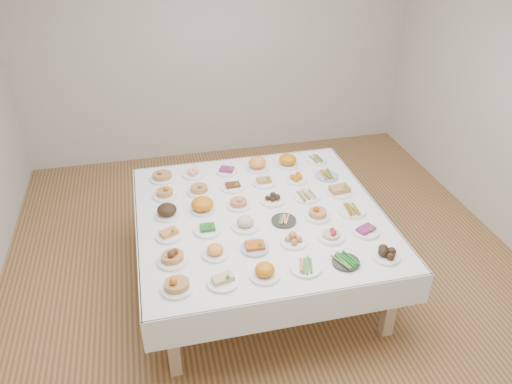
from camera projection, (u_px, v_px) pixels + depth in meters
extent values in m
plane|color=#A47144|center=(265.00, 263.00, 4.89)|extent=(5.00, 5.00, 0.00)
cube|color=beige|center=(218.00, 50.00, 6.22)|extent=(5.00, 0.02, 2.80)
cube|color=beige|center=(414.00, 382.00, 2.08)|extent=(5.00, 0.02, 2.80)
cube|color=white|center=(260.00, 217.00, 4.31)|extent=(2.08, 2.08, 0.06)
cube|color=white|center=(237.00, 170.00, 5.23)|extent=(2.10, 0.01, 0.28)
cube|color=white|center=(295.00, 312.00, 3.50)|extent=(2.10, 0.02, 0.28)
cube|color=white|center=(370.00, 212.00, 4.57)|extent=(0.01, 2.10, 0.28)
cube|color=white|center=(139.00, 244.00, 4.16)|extent=(0.02, 2.10, 0.28)
cube|color=tan|center=(172.00, 340.00, 3.62)|extent=(0.09, 0.09, 0.69)
cube|color=tan|center=(391.00, 301.00, 3.96)|extent=(0.09, 0.09, 0.69)
cube|color=tan|center=(157.00, 211.00, 5.05)|extent=(0.09, 0.09, 0.69)
cube|color=tan|center=(319.00, 191.00, 5.39)|extent=(0.09, 0.09, 0.69)
cylinder|color=white|center=(177.00, 288.00, 3.49)|extent=(0.23, 0.23, 0.02)
cylinder|color=white|center=(223.00, 282.00, 3.54)|extent=(0.23, 0.23, 0.02)
cylinder|color=white|center=(265.00, 275.00, 3.60)|extent=(0.22, 0.22, 0.02)
cylinder|color=white|center=(306.00, 268.00, 3.67)|extent=(0.23, 0.23, 0.02)
cylinder|color=#2E2B29|center=(346.00, 263.00, 3.73)|extent=(0.20, 0.20, 0.02)
cylinder|color=white|center=(385.00, 257.00, 3.79)|extent=(0.22, 0.22, 0.02)
cylinder|color=white|center=(173.00, 261.00, 3.74)|extent=(0.23, 0.23, 0.02)
cylinder|color=white|center=(215.00, 254.00, 3.81)|extent=(0.20, 0.20, 0.02)
cylinder|color=#4C66B2|center=(255.00, 248.00, 3.87)|extent=(0.22, 0.22, 0.02)
cylinder|color=white|center=(294.00, 242.00, 3.94)|extent=(0.21, 0.21, 0.02)
cylinder|color=white|center=(331.00, 237.00, 3.99)|extent=(0.21, 0.21, 0.02)
cylinder|color=white|center=(365.00, 232.00, 4.06)|extent=(0.22, 0.22, 0.02)
cylinder|color=white|center=(169.00, 236.00, 4.01)|extent=(0.22, 0.22, 0.02)
cylinder|color=white|center=(208.00, 230.00, 4.07)|extent=(0.22, 0.22, 0.02)
cylinder|color=white|center=(245.00, 226.00, 4.12)|extent=(0.23, 0.23, 0.02)
cylinder|color=#2E2B29|center=(284.00, 221.00, 4.18)|extent=(0.20, 0.20, 0.02)
cylinder|color=white|center=(317.00, 216.00, 4.24)|extent=(0.22, 0.22, 0.02)
cylinder|color=white|center=(352.00, 211.00, 4.31)|extent=(0.23, 0.23, 0.02)
cylinder|color=white|center=(167.00, 215.00, 4.26)|extent=(0.21, 0.21, 0.02)
cylinder|color=white|center=(203.00, 210.00, 4.33)|extent=(0.21, 0.21, 0.02)
cylinder|color=white|center=(239.00, 206.00, 4.38)|extent=(0.20, 0.20, 0.02)
cylinder|color=white|center=(272.00, 201.00, 4.45)|extent=(0.22, 0.22, 0.02)
cylinder|color=white|center=(306.00, 197.00, 4.51)|extent=(0.23, 0.23, 0.02)
cylinder|color=white|center=(339.00, 193.00, 4.57)|extent=(0.22, 0.22, 0.02)
cylinder|color=white|center=(165.00, 196.00, 4.52)|extent=(0.22, 0.22, 0.02)
cylinder|color=white|center=(199.00, 192.00, 4.58)|extent=(0.21, 0.21, 0.02)
cylinder|color=white|center=(233.00, 187.00, 4.65)|extent=(0.22, 0.22, 0.02)
cylinder|color=white|center=(264.00, 183.00, 4.71)|extent=(0.21, 0.21, 0.02)
cylinder|color=white|center=(297.00, 180.00, 4.76)|extent=(0.20, 0.20, 0.02)
cylinder|color=#4C66B2|center=(327.00, 176.00, 4.82)|extent=(0.22, 0.22, 0.02)
cylinder|color=white|center=(163.00, 179.00, 4.78)|extent=(0.24, 0.24, 0.02)
cylinder|color=white|center=(194.00, 175.00, 4.85)|extent=(0.21, 0.21, 0.02)
cylinder|color=white|center=(227.00, 172.00, 4.90)|extent=(0.20, 0.20, 0.02)
cylinder|color=white|center=(257.00, 168.00, 4.96)|extent=(0.22, 0.22, 0.02)
cylinder|color=white|center=(288.00, 165.00, 5.02)|extent=(0.22, 0.22, 0.02)
cylinder|color=white|center=(316.00, 161.00, 5.09)|extent=(0.21, 0.21, 0.02)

